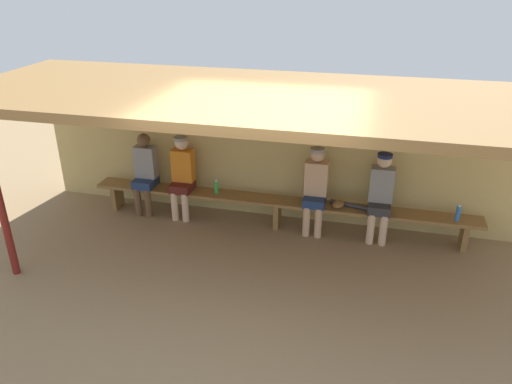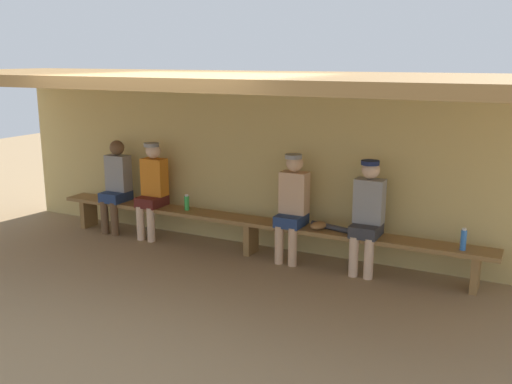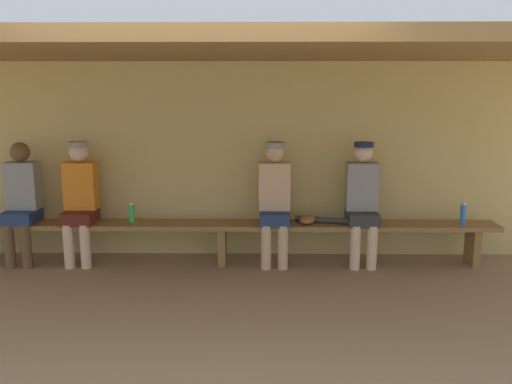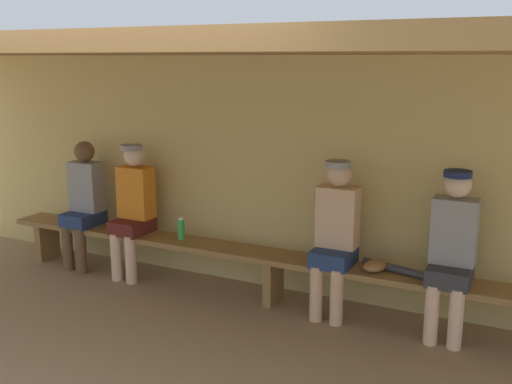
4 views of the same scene
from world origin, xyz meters
name	(u,v)px [view 4 (image 4 of 4)]	position (x,y,z in m)	size (l,w,h in m)	color
ground_plane	(177,383)	(0.00, 0.00, 0.00)	(24.00, 24.00, 0.00)	#937754
back_wall	(294,175)	(0.00, 2.00, 1.10)	(8.00, 0.20, 2.20)	tan
dugout_roof	(224,45)	(0.00, 0.70, 2.26)	(8.00, 2.80, 0.12)	olive
bench	(273,262)	(0.00, 1.55, 0.39)	(6.00, 0.36, 0.46)	olive
player_middle	(452,247)	(1.52, 1.55, 0.75)	(0.34, 0.42, 1.34)	#333338
player_with_sunglasses	(84,200)	(-2.19, 1.55, 0.73)	(0.34, 0.42, 1.34)	navy
player_in_red	(335,231)	(0.57, 1.55, 0.75)	(0.34, 0.42, 1.34)	navy
player_in_white	(133,205)	(-1.55, 1.55, 0.75)	(0.34, 0.42, 1.34)	#591E19
water_bottle_blue	(181,229)	(-0.99, 1.57, 0.56)	(0.07, 0.07, 0.22)	green
baseball_glove_dark_brown	(375,266)	(0.93, 1.53, 0.51)	(0.24, 0.17, 0.09)	olive
baseball_bat	(405,271)	(1.17, 1.55, 0.49)	(0.07, 0.07, 0.75)	#333338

